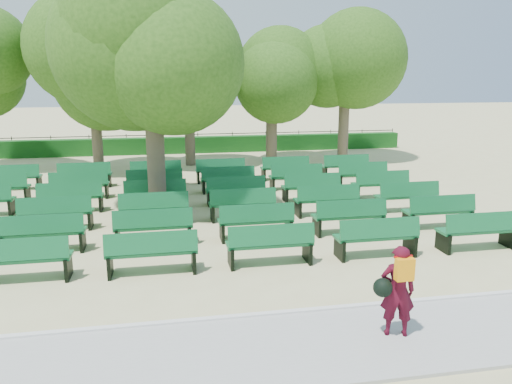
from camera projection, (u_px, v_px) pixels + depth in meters
ground at (201, 222)px, 14.88m from camera, size 120.00×120.00×0.00m
paving at (239, 354)px, 7.79m from camera, size 30.00×2.20×0.06m
curb at (229, 318)px, 8.89m from camera, size 30.00×0.12×0.10m
hedge at (181, 145)px, 28.17m from camera, size 26.00×0.70×0.90m
fence at (181, 152)px, 28.66m from camera, size 26.00×0.10×1.02m
tree_line at (185, 165)px, 24.45m from camera, size 21.80×6.80×7.04m
bench_array at (197, 210)px, 15.83m from camera, size 2.03×0.76×1.26m
tree_among at (151, 58)px, 14.85m from camera, size 4.96×4.96×7.04m
person at (397, 290)px, 8.13m from camera, size 0.77×0.50×1.56m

